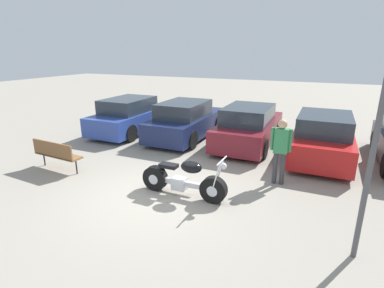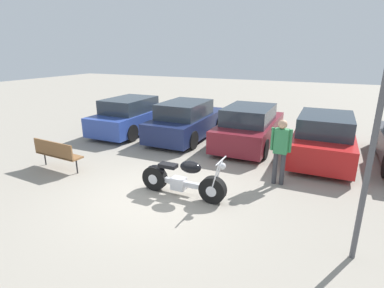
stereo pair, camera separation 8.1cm
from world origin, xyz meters
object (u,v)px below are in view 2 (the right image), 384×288
object	(u,v)px
parked_car_maroon	(250,127)
person_standing	(281,147)
parked_car_blue	(133,116)
motorcycle	(182,179)
parked_car_red	(324,138)
lamp_post	(377,123)
park_bench	(56,152)
parked_car_navy	(187,121)

from	to	relation	value
parked_car_maroon	person_standing	distance (m)	3.38
parked_car_maroon	person_standing	world-z (taller)	person_standing
parked_car_blue	person_standing	world-z (taller)	person_standing
motorcycle	person_standing	world-z (taller)	person_standing
parked_car_red	lamp_post	world-z (taller)	lamp_post
parked_car_blue	lamp_post	xyz separation A→B (m)	(8.21, -5.25, 1.66)
park_bench	motorcycle	bearing A→B (deg)	1.05
park_bench	lamp_post	size ratio (longest dim) A/B	0.43
lamp_post	person_standing	world-z (taller)	lamp_post
motorcycle	parked_car_navy	bearing A→B (deg)	114.38
motorcycle	parked_car_blue	distance (m)	6.37
parked_car_maroon	motorcycle	bearing A→B (deg)	-95.37
lamp_post	person_standing	size ratio (longest dim) A/B	2.18
park_bench	person_standing	world-z (taller)	person_standing
parked_car_blue	lamp_post	distance (m)	9.88
parked_car_blue	park_bench	xyz separation A→B (m)	(0.56, -4.51, -0.14)
motorcycle	lamp_post	xyz separation A→B (m)	(3.64, -0.81, 1.92)
parked_car_blue	person_standing	bearing A→B (deg)	-23.10
parked_car_blue	parked_car_red	size ratio (longest dim) A/B	1.00
motorcycle	parked_car_maroon	size ratio (longest dim) A/B	0.52
motorcycle	parked_car_red	xyz separation A→B (m)	(2.94, 4.26, 0.27)
park_bench	person_standing	xyz separation A→B (m)	(5.99, 1.71, 0.48)
parked_car_red	park_bench	xyz separation A→B (m)	(-6.94, -4.33, -0.14)
parked_car_navy	parked_car_red	distance (m)	5.01
parked_car_blue	person_standing	size ratio (longest dim) A/B	2.44
parked_car_navy	parked_car_maroon	bearing A→B (deg)	1.63
motorcycle	parked_car_maroon	world-z (taller)	parked_car_maroon
motorcycle	parked_car_navy	xyz separation A→B (m)	(-2.07, 4.56, 0.27)
parked_car_blue	parked_car_navy	xyz separation A→B (m)	(2.50, 0.12, 0.00)
parked_car_navy	parked_car_maroon	xyz separation A→B (m)	(2.50, 0.07, 0.00)
motorcycle	lamp_post	distance (m)	4.20
parked_car_maroon	person_standing	xyz separation A→B (m)	(1.55, -2.99, 0.34)
person_standing	parked_car_blue	bearing A→B (deg)	156.90
parked_car_blue	parked_car_navy	distance (m)	2.50
parked_car_blue	parked_car_maroon	xyz separation A→B (m)	(5.00, 0.20, 0.00)
park_bench	parked_car_blue	bearing A→B (deg)	97.09
parked_car_maroon	parked_car_red	size ratio (longest dim) A/B	1.00
parked_car_maroon	parked_car_red	world-z (taller)	same
park_bench	person_standing	size ratio (longest dim) A/B	0.93
motorcycle	parked_car_blue	size ratio (longest dim) A/B	0.52
motorcycle	person_standing	xyz separation A→B (m)	(1.98, 1.64, 0.61)
person_standing	motorcycle	bearing A→B (deg)	-140.39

